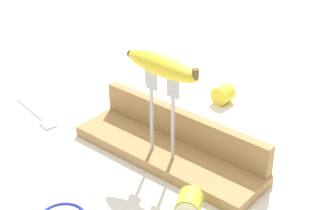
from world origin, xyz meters
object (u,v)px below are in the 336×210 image
(fork_stand_center, at_px, (162,108))
(banana_chunk_near, at_px, (189,204))
(banana_chunk_far, at_px, (223,94))
(banana_raised_center, at_px, (162,66))
(fork_fallen_near, at_px, (39,117))

(fork_stand_center, xyz_separation_m, banana_chunk_near, (0.13, -0.08, -0.10))
(fork_stand_center, xyz_separation_m, banana_chunk_far, (-0.05, 0.28, -0.10))
(banana_raised_center, relative_size, banana_chunk_far, 3.66)
(banana_raised_center, distance_m, banana_chunk_far, 0.34)
(fork_stand_center, height_order, fork_fallen_near, fork_stand_center)
(fork_stand_center, height_order, banana_raised_center, banana_raised_center)
(fork_fallen_near, height_order, banana_chunk_far, banana_chunk_far)
(fork_stand_center, relative_size, banana_raised_center, 1.01)
(banana_chunk_near, relative_size, banana_chunk_far, 1.28)
(fork_stand_center, bearing_deg, fork_fallen_near, -171.99)
(banana_raised_center, height_order, banana_chunk_near, banana_raised_center)
(banana_raised_center, distance_m, fork_fallen_near, 0.39)
(fork_stand_center, relative_size, banana_chunk_far, 3.69)
(fork_fallen_near, bearing_deg, fork_stand_center, 8.01)
(banana_chunk_near, height_order, banana_chunk_far, same)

